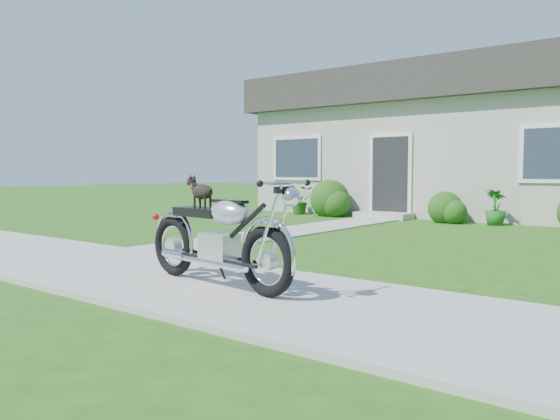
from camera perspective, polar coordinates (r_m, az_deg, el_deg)
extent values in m
plane|color=#235114|center=(6.44, -12.81, -6.78)|extent=(80.00, 80.00, 0.00)
cube|color=#9E9B93|center=(6.43, -12.82, -6.61)|extent=(24.00, 2.20, 0.04)
cube|color=#9E9B93|center=(11.11, 2.28, -2.09)|extent=(1.20, 8.00, 0.03)
cube|color=beige|center=(16.75, 20.69, 4.79)|extent=(12.00, 6.00, 3.00)
cube|color=#2D2B28|center=(16.91, 20.87, 11.58)|extent=(12.60, 6.60, 1.00)
cube|color=#2D2B28|center=(17.02, 20.93, 13.92)|extent=(12.60, 2.00, 0.60)
cube|color=black|center=(14.47, 11.43, 3.35)|extent=(1.00, 0.06, 2.10)
cube|color=#9E9B93|center=(14.20, 10.75, -0.56)|extent=(1.40, 0.70, 0.16)
cube|color=#2D3847|center=(16.03, 1.74, 5.45)|extent=(1.70, 0.05, 1.30)
sphere|color=#204C14|center=(14.84, 5.22, 1.12)|extent=(1.06, 1.06, 1.06)
sphere|color=#204C14|center=(13.41, 16.86, 0.18)|extent=(0.80, 0.80, 0.80)
imported|color=#255516|center=(15.45, 2.11, 1.02)|extent=(0.89, 0.92, 0.78)
imported|color=#1C651C|center=(13.10, 21.62, 0.28)|extent=(0.56, 0.56, 0.81)
torus|color=black|center=(5.03, -1.33, -5.36)|extent=(0.68, 0.19, 0.67)
torus|color=black|center=(6.19, -11.05, -3.67)|extent=(0.68, 0.19, 0.67)
cube|color=silver|center=(5.54, -6.37, -3.99)|extent=(0.43, 0.29, 0.30)
ellipsoid|color=silver|center=(5.37, -5.26, -0.26)|extent=(0.54, 0.35, 0.26)
cube|color=black|center=(5.74, -8.28, -0.22)|extent=(0.68, 0.34, 0.09)
cube|color=silver|center=(4.99, -1.33, -1.50)|extent=(0.31, 0.18, 0.03)
cube|color=silver|center=(6.15, -11.09, -0.53)|extent=(0.31, 0.18, 0.03)
cylinder|color=silver|center=(4.81, 0.48, 2.83)|extent=(0.10, 0.60, 0.03)
sphere|color=silver|center=(4.76, 1.17, 1.37)|extent=(0.19, 0.19, 0.17)
cylinder|color=silver|center=(5.48, -7.42, -5.46)|extent=(1.10, 0.20, 0.06)
ellipsoid|color=black|center=(5.71, -8.12, 1.89)|extent=(0.31, 0.18, 0.16)
sphere|color=black|center=(5.85, -9.23, 2.97)|extent=(0.11, 0.11, 0.10)
cylinder|color=black|center=(5.80, -8.36, 0.88)|extent=(0.03, 0.03, 0.12)
cylinder|color=black|center=(5.76, -8.92, 0.85)|extent=(0.03, 0.03, 0.12)
cylinder|color=black|center=(5.66, -7.29, 0.82)|extent=(0.03, 0.03, 0.12)
cylinder|color=black|center=(5.62, -7.86, 0.79)|extent=(0.03, 0.03, 0.12)
torus|color=#C63549|center=(5.82, -8.97, 2.53)|extent=(0.06, 0.09, 0.08)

